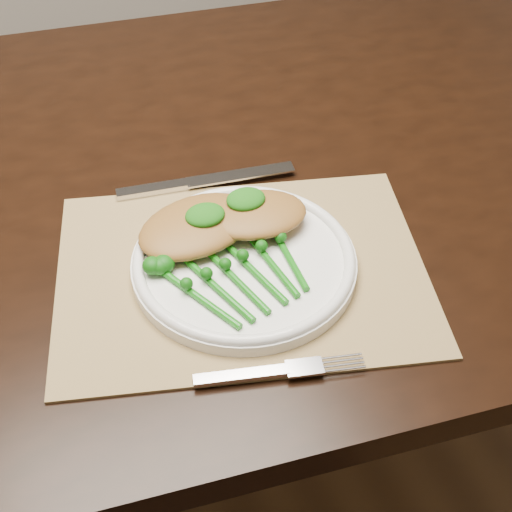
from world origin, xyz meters
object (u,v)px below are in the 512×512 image
object	(u,v)px
dining_table	(151,354)
broccolini_bundle	(244,274)
placemat	(242,271)
chicken_fillet_left	(197,226)
dinner_plate	(244,261)

from	to	relation	value
dining_table	broccolini_bundle	world-z (taller)	broccolini_bundle
placemat	dining_table	bearing A→B (deg)	125.93
dining_table	chicken_fillet_left	world-z (taller)	chicken_fillet_left
dinner_plate	chicken_fillet_left	distance (m)	0.07
dining_table	placemat	size ratio (longest dim) A/B	4.03
dinner_plate	chicken_fillet_left	bearing A→B (deg)	122.86
dining_table	dinner_plate	world-z (taller)	dinner_plate
dining_table	broccolini_bundle	bearing A→B (deg)	-65.97
dining_table	chicken_fillet_left	bearing A→B (deg)	-65.61
dining_table	chicken_fillet_left	size ratio (longest dim) A/B	11.71
dinner_plate	broccolini_bundle	bearing A→B (deg)	-111.12
placemat	dinner_plate	size ratio (longest dim) A/B	1.64
dining_table	placemat	distance (m)	0.44
placemat	dinner_plate	xyz separation A→B (m)	(0.00, 0.00, 0.01)
dining_table	broccolini_bundle	size ratio (longest dim) A/B	9.01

